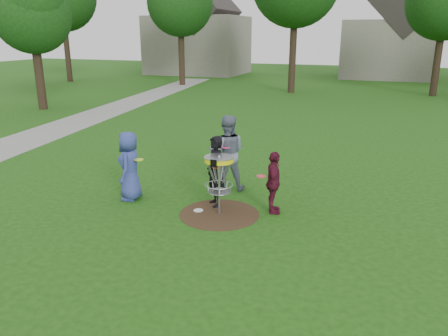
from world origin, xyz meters
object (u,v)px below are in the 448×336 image
(player_blue, at_px, (130,166))
(player_grey, at_px, (227,153))
(player_maroon, at_px, (273,183))
(disc_golf_basket, at_px, (219,171))
(player_black, at_px, (215,171))

(player_blue, bearing_deg, player_grey, 111.36)
(player_blue, distance_m, player_maroon, 3.48)
(disc_golf_basket, bearing_deg, player_blue, 176.42)
(player_blue, distance_m, disc_golf_basket, 2.38)
(player_blue, distance_m, player_grey, 2.46)
(player_black, relative_size, player_grey, 0.86)
(player_grey, xyz_separation_m, disc_golf_basket, (0.42, -1.64, 0.05))
(player_black, xyz_separation_m, player_grey, (-0.14, 1.16, 0.14))
(player_black, height_order, player_grey, player_grey)
(player_maroon, bearing_deg, player_blue, 78.95)
(player_blue, height_order, player_black, player_blue)
(player_maroon, distance_m, disc_golf_basket, 1.25)
(player_grey, bearing_deg, disc_golf_basket, 86.06)
(player_blue, relative_size, player_maroon, 1.18)
(player_black, height_order, player_maroon, player_black)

